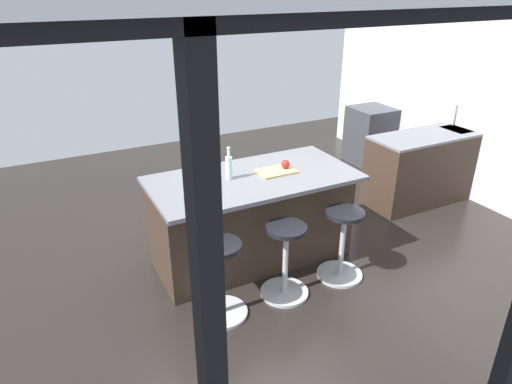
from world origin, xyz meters
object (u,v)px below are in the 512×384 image
at_px(kitchen_island, 252,217).
at_px(stool_middle, 285,263).
at_px(water_bottle, 229,167).
at_px(apple_red, 285,164).
at_px(stool_by_window, 342,246).
at_px(cutting_board, 277,171).
at_px(oven_range, 370,135).
at_px(stool_near_camera, 221,282).

bearing_deg(kitchen_island, stool_middle, 90.00).
height_order(stool_middle, water_bottle, water_bottle).
height_order(kitchen_island, apple_red, apple_red).
bearing_deg(stool_by_window, kitchen_island, -47.29).
bearing_deg(cutting_board, apple_red, -175.07).
xyz_separation_m(stool_by_window, cutting_board, (0.38, -0.62, 0.61)).
bearing_deg(stool_by_window, oven_range, -134.24).
bearing_deg(stool_middle, kitchen_island, -90.00).
height_order(stool_middle, apple_red, apple_red).
height_order(stool_by_window, apple_red, apple_red).
bearing_deg(cutting_board, stool_middle, 68.39).
distance_m(oven_range, cutting_board, 3.18).
relative_size(oven_range, stool_by_window, 1.22).
bearing_deg(water_bottle, stool_near_camera, 59.97).
xyz_separation_m(cutting_board, water_bottle, (0.47, -0.06, 0.11)).
distance_m(stool_middle, water_bottle, 1.02).
xyz_separation_m(oven_range, apple_red, (2.53, 1.69, 0.56)).
bearing_deg(cutting_board, stool_by_window, 121.10).
distance_m(stool_by_window, apple_red, 0.95).
relative_size(stool_middle, stool_near_camera, 1.00).
bearing_deg(stool_middle, oven_range, -141.15).
bearing_deg(stool_by_window, water_bottle, -38.76).
xyz_separation_m(oven_range, cutting_board, (2.64, 1.70, 0.51)).
height_order(oven_range, water_bottle, water_bottle).
relative_size(stool_by_window, stool_near_camera, 1.00).
relative_size(oven_range, cutting_board, 2.40).
distance_m(stool_by_window, stool_near_camera, 1.24).
relative_size(cutting_board, water_bottle, 1.15).
xyz_separation_m(stool_middle, stool_near_camera, (0.62, 0.00, 0.00)).
bearing_deg(stool_near_camera, kitchen_island, -132.71).
relative_size(oven_range, stool_near_camera, 1.22).
relative_size(stool_by_window, stool_middle, 1.00).
distance_m(oven_range, stool_middle, 3.71).
bearing_deg(oven_range, apple_red, 33.74).
bearing_deg(kitchen_island, oven_range, -150.23).
relative_size(kitchen_island, cutting_board, 5.48).
distance_m(stool_middle, stool_near_camera, 0.62).
height_order(oven_range, stool_near_camera, oven_range).
height_order(stool_middle, stool_near_camera, same).
height_order(oven_range, apple_red, apple_red).
bearing_deg(apple_red, stool_by_window, 113.29).
height_order(kitchen_island, water_bottle, water_bottle).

